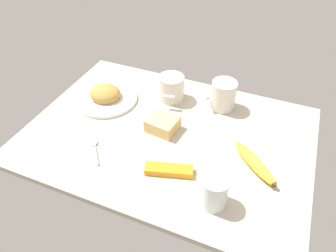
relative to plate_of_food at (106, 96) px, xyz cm
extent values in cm
cube|color=#BCB29E|center=(-27.84, 7.93, -2.72)|extent=(90.00, 64.00, 2.00)
cylinder|color=white|center=(0.00, 0.00, -1.12)|extent=(22.72, 22.72, 1.20)
ellipsoid|color=#B28C3F|center=(0.00, 0.00, 0.99)|extent=(11.35, 10.22, 6.05)
cylinder|color=silver|center=(-40.25, -12.07, 3.44)|extent=(8.62, 8.62, 10.33)
cylinder|color=brown|center=(-40.25, -12.07, 8.11)|extent=(7.59, 7.59, 0.40)
cylinder|color=silver|center=(-35.14, -9.19, 3.96)|extent=(2.95, 3.97, 1.20)
cylinder|color=silver|center=(-21.65, -10.07, 2.86)|extent=(9.12, 9.12, 9.16)
cylinder|color=tan|center=(-21.65, -10.07, 6.94)|extent=(8.02, 8.02, 0.40)
cylinder|color=silver|center=(-23.06, -4.03, 3.32)|extent=(4.27, 2.10, 1.20)
cube|color=#DBB77A|center=(-25.53, 6.91, -0.92)|extent=(10.28, 9.49, 1.60)
cube|color=#D8B259|center=(-25.53, 6.91, 0.48)|extent=(10.28, 9.49, 1.20)
cube|color=#DBB77A|center=(-25.53, 6.91, 1.88)|extent=(10.28, 9.49, 1.60)
cylinder|color=silver|center=(-48.81, 28.18, 2.85)|extent=(7.01, 7.01, 9.15)
cylinder|color=white|center=(-48.81, 28.18, 1.06)|extent=(6.31, 6.31, 5.57)
ellipsoid|color=yellow|center=(-56.15, 11.74, 0.04)|extent=(15.86, 14.87, 3.52)
cube|color=#4C3819|center=(-62.56, 17.56, 0.04)|extent=(1.20, 1.20, 1.20)
ellipsoid|color=silver|center=(-8.20, 21.08, -1.32)|extent=(4.14, 4.30, 0.80)
cylinder|color=silver|center=(-11.97, 25.64, -1.37)|extent=(5.79, 6.78, 0.70)
cube|color=orange|center=(-34.44, 23.14, -0.72)|extent=(14.13, 7.45, 2.00)
camera|label=1|loc=(-56.71, 77.37, 67.36)|focal=33.75mm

